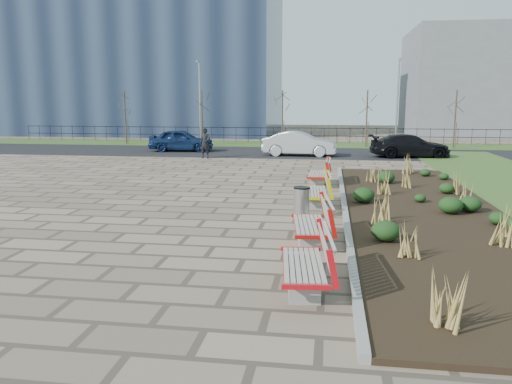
# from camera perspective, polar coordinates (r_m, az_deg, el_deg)

# --- Properties ---
(ground) EXTENTS (120.00, 120.00, 0.00)m
(ground) POSITION_cam_1_polar(r_m,az_deg,el_deg) (11.04, -10.09, -7.19)
(ground) COLOR #85705B
(ground) RESTS_ON ground
(planting_bed) EXTENTS (4.50, 18.00, 0.10)m
(planting_bed) POSITION_cam_1_polar(r_m,az_deg,el_deg) (15.58, 18.69, -2.22)
(planting_bed) COLOR black
(planting_bed) RESTS_ON ground
(planting_curb) EXTENTS (0.16, 18.00, 0.15)m
(planting_curb) POSITION_cam_1_polar(r_m,az_deg,el_deg) (15.32, 10.09, -1.93)
(planting_curb) COLOR gray
(planting_curb) RESTS_ON ground
(grass_verge_far) EXTENTS (80.00, 5.00, 0.04)m
(grass_verge_far) POSITION_cam_1_polar(r_m,az_deg,el_deg) (38.26, 3.21, 5.47)
(grass_verge_far) COLOR #33511E
(grass_verge_far) RESTS_ON ground
(road) EXTENTS (80.00, 7.00, 0.02)m
(road) POSITION_cam_1_polar(r_m,az_deg,el_deg) (32.32, 2.25, 4.55)
(road) COLOR black
(road) RESTS_ON ground
(bench_a) EXTENTS (1.11, 2.18, 1.00)m
(bench_a) POSITION_cam_1_polar(r_m,az_deg,el_deg) (8.95, 5.41, -7.92)
(bench_a) COLOR red
(bench_a) RESTS_ON ground
(bench_b) EXTENTS (1.12, 2.18, 1.00)m
(bench_b) POSITION_cam_1_polar(r_m,az_deg,el_deg) (11.77, 6.16, -3.46)
(bench_b) COLOR red
(bench_b) RESTS_ON ground
(bench_c) EXTENTS (1.02, 2.15, 1.00)m
(bench_c) POSITION_cam_1_polar(r_m,az_deg,el_deg) (15.99, 6.77, 0.23)
(bench_c) COLOR yellow
(bench_c) RESTS_ON ground
(bench_d) EXTENTS (0.93, 2.11, 1.00)m
(bench_d) POSITION_cam_1_polar(r_m,az_deg,el_deg) (19.95, 7.10, 2.24)
(bench_d) COLOR #B5180C
(bench_d) RESTS_ON ground
(litter_bin) EXTENTS (0.44, 0.44, 0.91)m
(litter_bin) POSITION_cam_1_polar(r_m,az_deg,el_deg) (14.09, 5.23, -1.32)
(litter_bin) COLOR #B2B2B7
(litter_bin) RESTS_ON ground
(pedestrian) EXTENTS (0.69, 0.50, 1.76)m
(pedestrian) POSITION_cam_1_polar(r_m,az_deg,el_deg) (29.14, -5.84, 5.57)
(pedestrian) COLOR black
(pedestrian) RESTS_ON ground
(car_blue) EXTENTS (4.34, 2.09, 1.43)m
(car_blue) POSITION_cam_1_polar(r_m,az_deg,el_deg) (33.32, -8.54, 5.87)
(car_blue) COLOR #11234C
(car_blue) RESTS_ON road
(car_silver) EXTENTS (4.47, 1.71, 1.45)m
(car_silver) POSITION_cam_1_polar(r_m,az_deg,el_deg) (30.33, 4.99, 5.53)
(car_silver) COLOR #ADAFB5
(car_silver) RESTS_ON road
(car_black) EXTENTS (4.83, 2.47, 1.34)m
(car_black) POSITION_cam_1_polar(r_m,az_deg,el_deg) (30.78, 17.18, 5.07)
(car_black) COLOR black
(car_black) RESTS_ON road
(tree_a) EXTENTS (1.40, 1.40, 4.00)m
(tree_a) POSITION_cam_1_polar(r_m,az_deg,el_deg) (39.61, -14.72, 8.24)
(tree_a) COLOR #4C3D2D
(tree_a) RESTS_ON grass_verge_far
(tree_b) EXTENTS (1.40, 1.40, 4.00)m
(tree_b) POSITION_cam_1_polar(r_m,az_deg,el_deg) (37.68, -6.19, 8.42)
(tree_b) COLOR #4C3D2D
(tree_b) RESTS_ON grass_verge_far
(tree_c) EXTENTS (1.40, 1.40, 4.00)m
(tree_c) POSITION_cam_1_polar(r_m,az_deg,el_deg) (36.65, 3.03, 8.42)
(tree_c) COLOR #4C3D2D
(tree_c) RESTS_ON grass_verge_far
(tree_d) EXTENTS (1.40, 1.40, 4.00)m
(tree_d) POSITION_cam_1_polar(r_m,az_deg,el_deg) (36.58, 12.53, 8.18)
(tree_d) COLOR #4C3D2D
(tree_d) RESTS_ON grass_verge_far
(tree_e) EXTENTS (1.40, 1.40, 4.00)m
(tree_e) POSITION_cam_1_polar(r_m,az_deg,el_deg) (37.49, 21.79, 7.74)
(tree_e) COLOR #4C3D2D
(tree_e) RESTS_ON grass_verge_far
(lamp_west) EXTENTS (0.24, 0.60, 6.00)m
(lamp_west) POSITION_cam_1_polar(r_m,az_deg,el_deg) (37.18, -6.42, 9.94)
(lamp_west) COLOR gray
(lamp_west) RESTS_ON grass_verge_far
(lamp_east) EXTENTS (0.24, 0.60, 6.00)m
(lamp_east) POSITION_cam_1_polar(r_m,az_deg,el_deg) (36.26, 15.84, 9.60)
(lamp_east) COLOR gray
(lamp_east) RESTS_ON grass_verge_far
(railing_fence) EXTENTS (44.00, 0.10, 1.20)m
(railing_fence) POSITION_cam_1_polar(r_m,az_deg,el_deg) (39.70, 3.42, 6.54)
(railing_fence) COLOR black
(railing_fence) RESTS_ON grass_verge_far
(building_glass) EXTENTS (40.00, 14.00, 15.00)m
(building_glass) POSITION_cam_1_polar(r_m,az_deg,el_deg) (56.21, -19.17, 14.13)
(building_glass) COLOR #192338
(building_glass) RESTS_ON ground
(building_grey) EXTENTS (18.00, 12.00, 10.00)m
(building_grey) POSITION_cam_1_polar(r_m,az_deg,el_deg) (54.58, 26.56, 11.12)
(building_grey) COLOR slate
(building_grey) RESTS_ON ground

